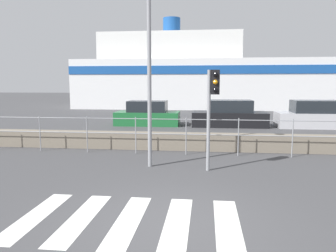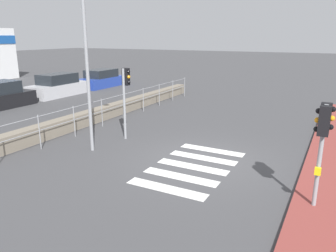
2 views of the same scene
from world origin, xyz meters
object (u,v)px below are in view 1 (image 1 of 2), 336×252
object	(u,v)px
traffic_light_far	(213,97)
parked_car_silver	(315,116)
parked_car_green	(148,115)
parked_car_black	(229,115)
ferry_boat	(194,77)
streetlamp	(148,41)

from	to	relation	value
traffic_light_far	parked_car_silver	distance (m)	11.85
parked_car_green	traffic_light_far	bearing A→B (deg)	-70.02
parked_car_black	ferry_boat	bearing A→B (deg)	99.58
streetlamp	parked_car_black	distance (m)	10.91
traffic_light_far	streetlamp	world-z (taller)	streetlamp
streetlamp	parked_car_black	size ratio (longest dim) A/B	1.39
streetlamp	ferry_boat	bearing A→B (deg)	89.14
streetlamp	ferry_boat	world-z (taller)	ferry_boat
ferry_boat	parked_car_silver	distance (m)	17.55
traffic_light_far	parked_car_black	world-z (taller)	traffic_light_far
parked_car_black	parked_car_silver	world-z (taller)	parked_car_silver
streetlamp	parked_car_silver	bearing A→B (deg)	51.84
parked_car_green	streetlamp	bearing A→B (deg)	-79.67
traffic_light_far	streetlamp	xyz separation A→B (m)	(-1.85, 0.08, 1.59)
traffic_light_far	parked_car_silver	world-z (taller)	traffic_light_far
streetlamp	ferry_boat	xyz separation A→B (m)	(0.38, 25.70, -0.53)
parked_car_green	parked_car_black	world-z (taller)	parked_car_black
traffic_light_far	ferry_boat	world-z (taller)	ferry_boat
ferry_boat	parked_car_green	bearing A→B (deg)	-98.03
streetlamp	ferry_boat	distance (m)	25.71
traffic_light_far	parked_car_black	xyz separation A→B (m)	(1.18, 10.10, -1.46)
streetlamp	parked_car_black	xyz separation A→B (m)	(3.03, 10.02, -3.05)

